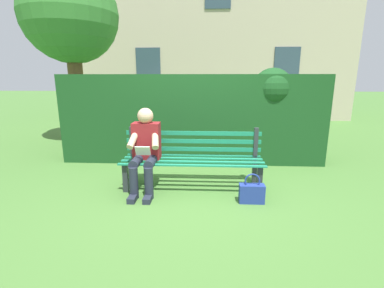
# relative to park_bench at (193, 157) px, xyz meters

# --- Properties ---
(ground) EXTENTS (60.00, 60.00, 0.00)m
(ground) POSITION_rel_park_bench_xyz_m (0.00, 0.09, -0.44)
(ground) COLOR #477533
(park_bench) EXTENTS (2.01, 0.55, 0.85)m
(park_bench) POSITION_rel_park_bench_xyz_m (0.00, 0.00, 0.00)
(park_bench) COLOR #2D3338
(park_bench) RESTS_ON ground
(person_seated) EXTENTS (0.44, 0.73, 1.16)m
(person_seated) POSITION_rel_park_bench_xyz_m (0.65, 0.19, 0.17)
(person_seated) COLOR maroon
(person_seated) RESTS_ON ground
(hedge_backdrop) EXTENTS (4.83, 0.88, 1.74)m
(hedge_backdrop) POSITION_rel_park_bench_xyz_m (0.04, -1.39, 0.42)
(hedge_backdrop) COLOR #19471E
(hedge_backdrop) RESTS_ON ground
(tree) EXTENTS (2.31, 2.20, 4.09)m
(tree) POSITION_rel_park_bench_xyz_m (3.09, -2.93, 2.47)
(tree) COLOR brown
(tree) RESTS_ON ground
(building_facade) EXTENTS (10.04, 3.18, 7.26)m
(building_facade) POSITION_rel_park_bench_xyz_m (-0.53, -8.15, 3.19)
(building_facade) COLOR #BCAD93
(building_facade) RESTS_ON ground
(handbag) EXTENTS (0.32, 0.13, 0.39)m
(handbag) POSITION_rel_park_bench_xyz_m (-0.78, 0.54, -0.31)
(handbag) COLOR navy
(handbag) RESTS_ON ground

